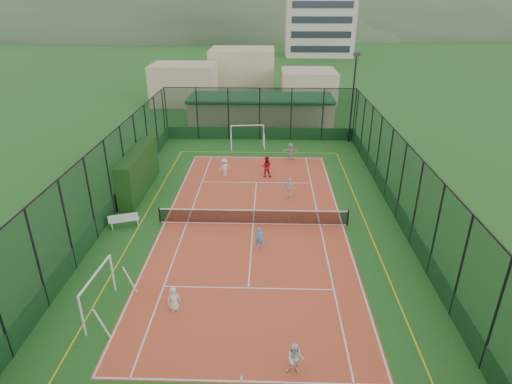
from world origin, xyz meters
TOP-DOWN VIEW (x-y plane):
  - ground at (0.00, 0.00)m, footprint 300.00×300.00m
  - court_slab at (0.00, 0.00)m, footprint 11.17×23.97m
  - tennis_net at (0.00, 0.00)m, footprint 11.67×0.12m
  - perimeter_fence at (0.00, 0.00)m, footprint 18.12×34.12m
  - floodlight_ne at (8.60, 16.60)m, footprint 0.60×0.26m
  - clubhouse at (0.00, 22.00)m, footprint 15.20×7.20m
  - distant_hills at (0.00, 150.00)m, footprint 200.00×60.00m
  - hedge_left at (-8.30, 4.64)m, footprint 1.04×6.94m
  - white_bench at (-7.80, -0.60)m, footprint 1.79×1.03m
  - futsal_goal_near at (-6.47, -8.26)m, footprint 3.15×1.14m
  - futsal_goal_far at (-1.10, 14.86)m, footprint 3.19×1.24m
  - child_near_left at (-3.24, -8.03)m, footprint 0.67×0.58m
  - child_near_mid at (0.46, -2.74)m, footprint 0.49×0.36m
  - child_near_right at (1.98, -11.41)m, footprint 0.70×0.57m
  - child_far_left at (-2.52, 7.63)m, footprint 1.05×0.99m
  - child_far_right at (2.38, 3.91)m, footprint 0.89×0.66m
  - child_far_back at (2.76, 11.41)m, footprint 1.38×0.58m
  - coach at (0.73, 7.57)m, footprint 0.86×0.70m
  - tennis_balls at (0.07, 1.41)m, footprint 5.69×1.29m

SIDE VIEW (x-z plane):
  - ground at x=0.00m, z-range 0.00..0.00m
  - distant_hills at x=0.00m, z-range -12.00..12.00m
  - court_slab at x=0.00m, z-range 0.00..0.01m
  - tennis_balls at x=0.07m, z-range 0.01..0.08m
  - white_bench at x=-7.80m, z-range 0.00..0.97m
  - tennis_net at x=0.00m, z-range 0.00..1.06m
  - child_near_left at x=-3.24m, z-range 0.01..1.17m
  - child_near_mid at x=0.46m, z-range 0.01..1.26m
  - child_near_right at x=1.98m, z-range 0.01..1.35m
  - child_far_right at x=2.38m, z-range 0.01..1.41m
  - child_far_left at x=-2.52m, z-range 0.01..1.44m
  - child_far_back at x=2.76m, z-range 0.01..1.46m
  - coach at x=0.73m, z-range 0.01..1.67m
  - futsal_goal_near at x=-6.47m, z-range 0.00..2.00m
  - futsal_goal_far at x=-1.10m, z-range 0.00..2.01m
  - hedge_left at x=-8.30m, z-range 0.00..3.04m
  - clubhouse at x=0.00m, z-range 0.00..3.15m
  - perimeter_fence at x=0.00m, z-range 0.00..5.00m
  - floodlight_ne at x=8.60m, z-range 0.00..8.25m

